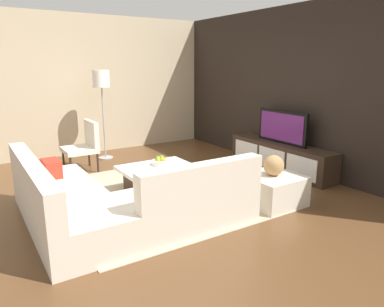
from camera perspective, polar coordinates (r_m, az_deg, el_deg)
name	(u,v)px	position (r m, az deg, el deg)	size (l,w,h in m)	color
ground_plane	(159,197)	(5.10, -5.32, -6.96)	(14.00, 14.00, 0.00)	brown
feature_wall_back	(297,90)	(6.47, 16.42, 9.76)	(6.40, 0.12, 2.80)	black
side_wall_left	(94,85)	(7.82, -15.34, 10.48)	(0.12, 5.20, 2.80)	#C6B28E
area_rug	(156,195)	(5.18, -5.84, -6.57)	(3.00, 2.66, 0.01)	tan
media_console	(280,157)	(6.42, 13.92, -0.53)	(2.12, 0.45, 0.50)	#332319
television	(282,127)	(6.31, 14.21, 4.14)	(1.06, 0.06, 0.56)	black
sectional_couch	(113,203)	(4.25, -12.52, -7.66)	(2.29, 2.38, 0.81)	beige
coffee_table	(161,181)	(5.16, -4.90, -4.33)	(1.02, 1.05, 0.38)	#332319
accent_chair_near	(85,143)	(6.49, -16.76, 1.60)	(0.58, 0.54, 0.87)	#332319
floor_lamp	(101,84)	(7.11, -14.29, 10.67)	(0.32, 0.32, 1.72)	#A5A5AA
ottoman	(272,190)	(4.90, 12.70, -5.66)	(0.70, 0.70, 0.40)	beige
fruit_bowl	(161,161)	(5.29, -4.95, -1.24)	(0.28, 0.28, 0.14)	silver
decorative_ball	(274,165)	(4.80, 12.92, -1.87)	(0.27, 0.27, 0.27)	#AD8451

